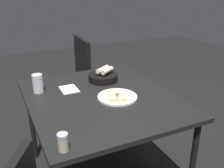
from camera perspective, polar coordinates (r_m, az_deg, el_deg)
The scene contains 7 objects.
dining_table at distance 1.85m, azimuth -2.27°, elevation -4.36°, with size 1.11×0.98×0.71m.
pizza_plate at distance 1.80m, azimuth 1.16°, elevation -2.72°, with size 0.27×0.27×0.04m.
bread_basket at distance 2.09m, azimuth -1.90°, elevation 1.64°, with size 0.23×0.23×0.11m.
beer_glass at distance 1.94m, azimuth -15.73°, elevation -0.08°, with size 0.07×0.07×0.13m.
pepper_shaker at distance 1.30m, azimuth -10.55°, elevation -12.47°, with size 0.05×0.05×0.09m.
napkin at distance 1.96m, azimuth -9.27°, elevation -1.12°, with size 0.16×0.12×0.00m.
chair_far at distance 2.79m, azimuth -8.58°, elevation 1.88°, with size 0.44×0.44×0.90m.
Camera 1 is at (-1.52, 0.64, 1.49)m, focal length 42.26 mm.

